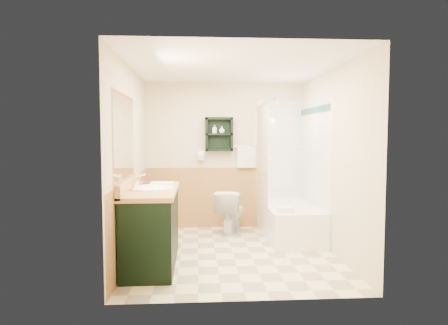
# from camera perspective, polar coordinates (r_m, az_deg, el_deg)

# --- Properties ---
(floor) EXTENTS (3.00, 3.00, 0.00)m
(floor) POSITION_cam_1_polar(r_m,az_deg,el_deg) (5.33, 1.24, -12.82)
(floor) COLOR beige
(floor) RESTS_ON ground
(back_wall) EXTENTS (2.60, 0.04, 2.40)m
(back_wall) POSITION_cam_1_polar(r_m,az_deg,el_deg) (6.63, 0.10, 1.04)
(back_wall) COLOR #FFEEC7
(back_wall) RESTS_ON ground
(left_wall) EXTENTS (0.04, 3.00, 2.40)m
(left_wall) POSITION_cam_1_polar(r_m,az_deg,el_deg) (5.17, -13.48, 0.09)
(left_wall) COLOR #FFEEC7
(left_wall) RESTS_ON ground
(right_wall) EXTENTS (0.04, 3.00, 2.40)m
(right_wall) POSITION_cam_1_polar(r_m,az_deg,el_deg) (5.39, 15.37, 0.21)
(right_wall) COLOR #FFEEC7
(right_wall) RESTS_ON ground
(ceiling) EXTENTS (2.60, 3.00, 0.04)m
(ceiling) POSITION_cam_1_polar(r_m,az_deg,el_deg) (5.18, 1.28, 13.76)
(ceiling) COLOR white
(ceiling) RESTS_ON back_wall
(wainscot_left) EXTENTS (2.98, 2.98, 1.00)m
(wainscot_left) POSITION_cam_1_polar(r_m,az_deg,el_deg) (5.25, -12.98, -7.55)
(wainscot_left) COLOR #B68B4A
(wainscot_left) RESTS_ON left_wall
(wainscot_back) EXTENTS (2.58, 2.58, 1.00)m
(wainscot_back) POSITION_cam_1_polar(r_m,az_deg,el_deg) (6.66, 0.12, -5.00)
(wainscot_back) COLOR #B68B4A
(wainscot_back) RESTS_ON back_wall
(mirror_frame) EXTENTS (1.30, 1.30, 1.00)m
(mirror_frame) POSITION_cam_1_polar(r_m,az_deg,el_deg) (4.61, -14.08, 3.35)
(mirror_frame) COLOR brown
(mirror_frame) RESTS_ON left_wall
(mirror_glass) EXTENTS (1.20, 1.20, 0.90)m
(mirror_glass) POSITION_cam_1_polar(r_m,az_deg,el_deg) (4.60, -14.01, 3.35)
(mirror_glass) COLOR white
(mirror_glass) RESTS_ON left_wall
(tile_right) EXTENTS (1.50, 1.50, 2.10)m
(tile_right) POSITION_cam_1_polar(r_m,az_deg,el_deg) (6.10, 12.68, -0.73)
(tile_right) COLOR white
(tile_right) RESTS_ON right_wall
(tile_back) EXTENTS (0.95, 0.95, 2.10)m
(tile_back) POSITION_cam_1_polar(r_m,az_deg,el_deg) (6.74, 8.85, -0.24)
(tile_back) COLOR white
(tile_back) RESTS_ON back_wall
(tile_accent) EXTENTS (1.50, 1.50, 0.10)m
(tile_accent) POSITION_cam_1_polar(r_m,az_deg,el_deg) (6.09, 12.71, 7.27)
(tile_accent) COLOR #154A34
(tile_accent) RESTS_ON right_wall
(wall_shelf) EXTENTS (0.45, 0.15, 0.55)m
(wall_shelf) POSITION_cam_1_polar(r_m,az_deg,el_deg) (6.50, -0.71, 4.07)
(wall_shelf) COLOR black
(wall_shelf) RESTS_ON back_wall
(hair_dryer) EXTENTS (0.10, 0.24, 0.18)m
(hair_dryer) POSITION_cam_1_polar(r_m,az_deg,el_deg) (6.52, -3.36, 0.98)
(hair_dryer) COLOR white
(hair_dryer) RESTS_ON back_wall
(towel_bar) EXTENTS (0.40, 0.06, 0.40)m
(towel_bar) POSITION_cam_1_polar(r_m,az_deg,el_deg) (6.58, 3.18, 2.32)
(towel_bar) COLOR white
(towel_bar) RESTS_ON back_wall
(curtain_rod) EXTENTS (0.03, 1.60, 0.03)m
(curtain_rod) POSITION_cam_1_polar(r_m,az_deg,el_deg) (5.93, 5.78, 8.40)
(curtain_rod) COLOR silver
(curtain_rod) RESTS_ON back_wall
(shower_curtain) EXTENTS (1.05, 1.05, 1.70)m
(shower_curtain) POSITION_cam_1_polar(r_m,az_deg,el_deg) (6.10, 5.45, 0.29)
(shower_curtain) COLOR beige
(shower_curtain) RESTS_ON curtain_rod
(vanity) EXTENTS (0.59, 1.43, 0.91)m
(vanity) POSITION_cam_1_polar(r_m,az_deg,el_deg) (4.86, -10.26, -9.02)
(vanity) COLOR black
(vanity) RESTS_ON ground
(bathtub) EXTENTS (0.74, 1.50, 0.49)m
(bathtub) POSITION_cam_1_polar(r_m,az_deg,el_deg) (6.11, 9.39, -8.29)
(bathtub) COLOR white
(bathtub) RESTS_ON ground
(toilet) EXTENTS (0.58, 0.78, 0.68)m
(toilet) POSITION_cam_1_polar(r_m,az_deg,el_deg) (6.26, 0.99, -7.08)
(toilet) COLOR white
(toilet) RESTS_ON ground
(counter_towel) EXTENTS (0.29, 0.23, 0.04)m
(counter_towel) POSITION_cam_1_polar(r_m,az_deg,el_deg) (5.06, -8.82, -3.04)
(counter_towel) COLOR white
(counter_towel) RESTS_ON vanity
(vanity_book) EXTENTS (0.16, 0.03, 0.22)m
(vanity_book) POSITION_cam_1_polar(r_m,az_deg,el_deg) (5.18, -11.66, -1.93)
(vanity_book) COLOR black
(vanity_book) RESTS_ON vanity
(tub_towel) EXTENTS (0.22, 0.19, 0.07)m
(tub_towel) POSITION_cam_1_polar(r_m,az_deg,el_deg) (5.52, 8.71, -6.63)
(tub_towel) COLOR white
(tub_towel) RESTS_ON bathtub
(soap_bottle_a) EXTENTS (0.09, 0.15, 0.06)m
(soap_bottle_a) POSITION_cam_1_polar(r_m,az_deg,el_deg) (6.49, -1.35, 4.48)
(soap_bottle_a) COLOR white
(soap_bottle_a) RESTS_ON wall_shelf
(soap_bottle_b) EXTENTS (0.12, 0.13, 0.09)m
(soap_bottle_b) POSITION_cam_1_polar(r_m,az_deg,el_deg) (6.49, -0.32, 4.59)
(soap_bottle_b) COLOR white
(soap_bottle_b) RESTS_ON wall_shelf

